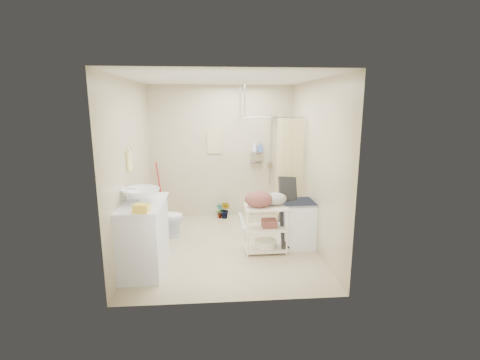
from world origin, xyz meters
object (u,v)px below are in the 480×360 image
object	(u,v)px
laundry_rack	(266,224)
washing_machine	(297,224)
toilet	(164,217)
vanity	(143,236)

from	to	relation	value
laundry_rack	washing_machine	bearing A→B (deg)	18.61
washing_machine	laundry_rack	world-z (taller)	laundry_rack
toilet	washing_machine	size ratio (longest dim) A/B	0.91
toilet	laundry_rack	world-z (taller)	laundry_rack
vanity	laundry_rack	size ratio (longest dim) A/B	1.23
vanity	laundry_rack	world-z (taller)	vanity
vanity	toilet	world-z (taller)	vanity
toilet	laundry_rack	distance (m)	1.82
washing_machine	toilet	bearing A→B (deg)	164.33
toilet	washing_machine	bearing A→B (deg)	-104.47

